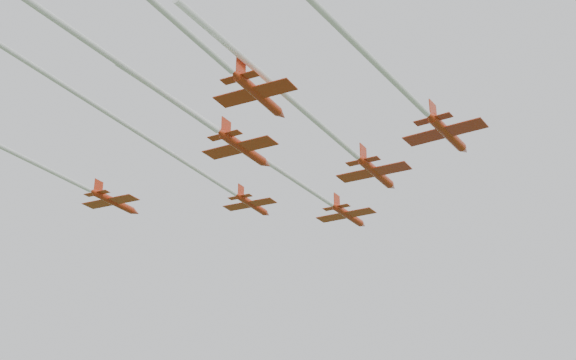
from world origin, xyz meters
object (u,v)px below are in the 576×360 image
(jet_row2_right, at_px, (343,144))
(jet_lead, at_px, (304,186))
(jet_row3_left, at_px, (63,177))
(jet_row3_mid, at_px, (166,95))
(jet_row3_right, at_px, (378,65))
(jet_row4_right, at_px, (187,32))
(jet_row2_left, at_px, (203,173))

(jet_row2_right, bearing_deg, jet_lead, 135.05)
(jet_row2_right, distance_m, jet_row3_left, 35.65)
(jet_row3_left, distance_m, jet_row3_mid, 22.73)
(jet_lead, relative_size, jet_row3_left, 1.29)
(jet_row3_right, distance_m, jet_row4_right, 18.39)
(jet_row2_left, xyz_separation_m, jet_row4_right, (15.02, -33.54, -2.19))
(jet_row2_right, relative_size, jet_row3_right, 0.76)
(jet_row2_left, bearing_deg, jet_row2_right, -0.23)
(jet_row3_mid, bearing_deg, jet_row3_left, 162.34)
(jet_row4_right, bearing_deg, jet_row3_mid, 133.10)
(jet_row2_right, bearing_deg, jet_row2_left, -177.50)
(jet_row3_left, bearing_deg, jet_row3_mid, -20.42)
(jet_row2_left, distance_m, jet_row3_right, 36.29)
(jet_row2_left, xyz_separation_m, jet_row2_right, (20.27, -2.53, -0.02))
(jet_row2_right, bearing_deg, jet_row3_right, -55.74)
(jet_row2_left, height_order, jet_row3_right, jet_row2_left)
(jet_row3_right, bearing_deg, jet_row3_mid, -169.27)
(jet_row3_left, relative_size, jet_row3_right, 0.70)
(jet_lead, xyz_separation_m, jet_row2_right, (9.43, -13.25, -0.69))
(jet_row3_mid, relative_size, jet_row3_right, 0.95)
(jet_lead, height_order, jet_row2_left, jet_lead)
(jet_row3_left, height_order, jet_row3_mid, jet_row3_mid)
(jet_row4_right, bearing_deg, jet_lead, 102.85)
(jet_row2_left, bearing_deg, jet_lead, 51.57)
(jet_row2_left, relative_size, jet_row4_right, 1.03)
(jet_row3_mid, distance_m, jet_row3_right, 23.40)
(jet_lead, relative_size, jet_row2_right, 1.18)
(jet_row2_left, xyz_separation_m, jet_row3_right, (29.06, -21.68, -1.64))
(jet_row2_left, relative_size, jet_row2_right, 1.08)
(jet_row2_left, height_order, jet_row2_right, jet_row2_right)
(jet_lead, distance_m, jet_row2_left, 15.26)
(jet_lead, xyz_separation_m, jet_row3_right, (18.22, -32.40, -2.31))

